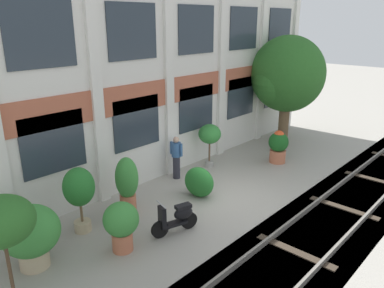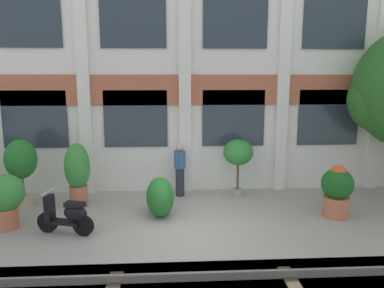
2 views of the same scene
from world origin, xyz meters
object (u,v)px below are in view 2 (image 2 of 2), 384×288
object	(u,v)px
potted_plant_stone_basin	(5,197)
potted_plant_low_pan	(238,154)
potted_plant_tall_urn	(21,162)
scooter_second_parked	(67,216)
potted_plant_fluted_column	(77,172)
potted_plant_ribbed_drum	(337,189)
topiary_hedge	(160,197)
resident_by_doorway	(180,168)

from	to	relation	value
potted_plant_stone_basin	potted_plant_low_pan	bearing A→B (deg)	19.42
potted_plant_tall_urn	scooter_second_parked	bearing A→B (deg)	-48.91
potted_plant_fluted_column	potted_plant_tall_urn	xyz separation A→B (m)	(-1.50, 0.09, 0.26)
potted_plant_fluted_column	scooter_second_parked	distance (m)	1.94
potted_plant_ribbed_drum	topiary_hedge	xyz separation A→B (m)	(-4.45, 0.30, -0.22)
potted_plant_low_pan	potted_plant_ribbed_drum	bearing A→B (deg)	-38.40
potted_plant_ribbed_drum	potted_plant_stone_basin	xyz separation A→B (m)	(-8.01, -0.30, 0.05)
potted_plant_low_pan	potted_plant_stone_basin	distance (m)	6.18
scooter_second_parked	resident_by_doorway	xyz separation A→B (m)	(2.60, 2.59, 0.41)
potted_plant_ribbed_drum	scooter_second_parked	xyz separation A→B (m)	(-6.50, -0.71, -0.28)
topiary_hedge	scooter_second_parked	bearing A→B (deg)	-153.72
potted_plant_tall_urn	potted_plant_ribbed_drum	bearing A→B (deg)	-8.53
potted_plant_fluted_column	potted_plant_tall_urn	bearing A→B (deg)	176.61
potted_plant_tall_urn	topiary_hedge	distance (m)	3.92
potted_plant_ribbed_drum	potted_plant_tall_urn	size ratio (longest dim) A/B	0.72
scooter_second_parked	resident_by_doorway	distance (m)	3.69
potted_plant_ribbed_drum	topiary_hedge	bearing A→B (deg)	176.16
resident_by_doorway	potted_plant_stone_basin	bearing A→B (deg)	19.13
potted_plant_tall_urn	potted_plant_stone_basin	distance (m)	1.61
topiary_hedge	potted_plant_fluted_column	bearing A→B (deg)	159.40
potted_plant_fluted_column	topiary_hedge	distance (m)	2.44
scooter_second_parked	resident_by_doorway	size ratio (longest dim) A/B	0.86
potted_plant_fluted_column	topiary_hedge	bearing A→B (deg)	-20.60
potted_plant_ribbed_drum	potted_plant_low_pan	xyz separation A→B (m)	(-2.21, 1.75, 0.55)
potted_plant_tall_urn	potted_plant_fluted_column	bearing A→B (deg)	-3.39
potted_plant_fluted_column	topiary_hedge	size ratio (longest dim) A/B	1.68
potted_plant_fluted_column	potted_plant_stone_basin	size ratio (longest dim) A/B	1.34
potted_plant_tall_urn	resident_by_doorway	xyz separation A→B (m)	(4.29, 0.65, -0.38)
potted_plant_fluted_column	resident_by_doorway	size ratio (longest dim) A/B	1.11
potted_plant_low_pan	topiary_hedge	size ratio (longest dim) A/B	1.64
potted_plant_ribbed_drum	potted_plant_tall_urn	bearing A→B (deg)	171.47
topiary_hedge	potted_plant_low_pan	bearing A→B (deg)	32.83
potted_plant_tall_urn	resident_by_doorway	world-z (taller)	potted_plant_tall_urn
potted_plant_fluted_column	scooter_second_parked	world-z (taller)	potted_plant_fluted_column
resident_by_doorway	topiary_hedge	world-z (taller)	resident_by_doorway
potted_plant_ribbed_drum	potted_plant_fluted_column	bearing A→B (deg)	170.33
potted_plant_low_pan	scooter_second_parked	size ratio (longest dim) A/B	1.26
scooter_second_parked	topiary_hedge	distance (m)	2.28
potted_plant_stone_basin	resident_by_doorway	xyz separation A→B (m)	(4.11, 2.17, 0.08)
potted_plant_stone_basin	potted_plant_tall_urn	bearing A→B (deg)	96.78
potted_plant_low_pan	resident_by_doorway	size ratio (longest dim) A/B	1.08
potted_plant_tall_urn	scooter_second_parked	world-z (taller)	potted_plant_tall_urn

